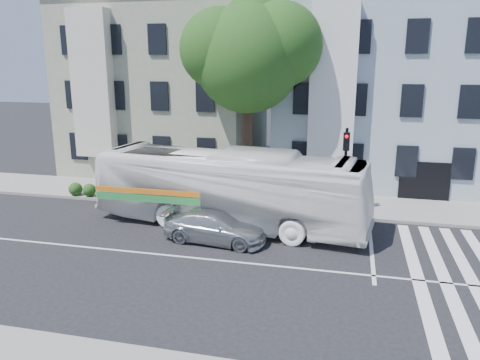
% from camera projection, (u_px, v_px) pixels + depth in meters
% --- Properties ---
extents(ground, '(120.00, 120.00, 0.00)m').
position_uv_depth(ground, '(199.00, 258.00, 18.03)').
color(ground, black).
rests_on(ground, ground).
extents(sidewalk_far, '(80.00, 4.00, 0.15)m').
position_uv_depth(sidewalk_far, '(245.00, 199.00, 25.55)').
color(sidewalk_far, gray).
rests_on(sidewalk_far, ground).
extents(building_left, '(12.00, 10.00, 11.00)m').
position_uv_depth(building_left, '(169.00, 89.00, 32.38)').
color(building_left, gray).
rests_on(building_left, ground).
extents(building_right, '(12.00, 10.00, 11.00)m').
position_uv_depth(building_right, '(379.00, 92.00, 29.24)').
color(building_right, '#A1B3C0').
rests_on(building_right, ground).
extents(street_tree, '(7.30, 5.90, 11.10)m').
position_uv_depth(street_tree, '(250.00, 52.00, 24.32)').
color(street_tree, '#2D2116').
rests_on(street_tree, ground).
extents(bus, '(4.69, 13.01, 3.54)m').
position_uv_depth(bus, '(229.00, 188.00, 21.26)').
color(bus, white).
rests_on(bus, ground).
extents(sedan, '(2.24, 4.57, 1.28)m').
position_uv_depth(sedan, '(215.00, 227.00, 19.60)').
color(sedan, silver).
rests_on(sedan, ground).
extents(hedge, '(8.54, 1.64, 0.70)m').
position_uv_depth(hedge, '(146.00, 194.00, 24.97)').
color(hedge, '#2B551B').
rests_on(hedge, sidewalk_far).
extents(traffic_signal, '(0.45, 0.53, 4.31)m').
position_uv_depth(traffic_signal, '(345.00, 160.00, 22.51)').
color(traffic_signal, black).
rests_on(traffic_signal, ground).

